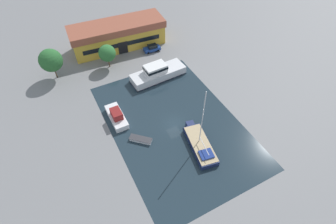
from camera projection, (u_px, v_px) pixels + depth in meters
ground_plane at (174, 124)px, 50.71m from camera, size 440.00×440.00×0.00m
water_canal at (174, 124)px, 50.71m from camera, size 23.19×34.88×0.01m
warehouse_building at (118, 35)px, 66.84m from camera, size 24.27×9.49×6.37m
quay_tree_near_building at (107, 53)px, 60.35m from camera, size 3.96×3.96×5.76m
quay_tree_by_water at (51, 60)px, 56.95m from camera, size 5.06×5.06×7.22m
parked_car at (152, 48)px, 66.89m from camera, size 4.38×2.09×1.71m
sailboat_moored at (200, 144)px, 46.66m from camera, size 4.78×10.43×13.00m
motor_cruiser at (157, 73)px, 59.30m from camera, size 12.99×4.99×3.64m
small_dinghy at (141, 139)px, 47.84m from camera, size 3.94×3.83×0.60m
cabin_boat at (117, 116)px, 50.88m from camera, size 2.62×6.90×2.64m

